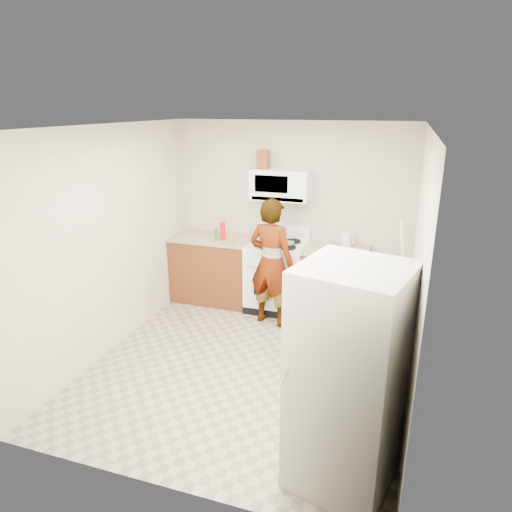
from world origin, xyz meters
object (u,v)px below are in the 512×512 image
at_px(gas_range, 277,275).
at_px(microwave, 281,184).
at_px(kettle, 346,239).
at_px(fridge, 348,380).
at_px(saucepan, 269,235).
at_px(person, 271,263).

xyz_separation_m(gas_range, microwave, (0.00, 0.13, 1.21)).
bearing_deg(kettle, fridge, -81.11).
relative_size(fridge, kettle, 10.19).
height_order(gas_range, saucepan, gas_range).
relative_size(microwave, fridge, 0.45).
relative_size(gas_range, person, 0.69).
relative_size(gas_range, saucepan, 5.79).
distance_m(person, fridge, 2.63).
xyz_separation_m(person, fridge, (1.24, -2.32, 0.03)).
distance_m(kettle, saucepan, 1.03).
relative_size(person, kettle, 9.79).
height_order(gas_range, kettle, gas_range).
relative_size(gas_range, fridge, 0.66).
height_order(microwave, kettle, microwave).
xyz_separation_m(microwave, saucepan, (-0.15, -0.04, -0.69)).
xyz_separation_m(microwave, person, (0.05, -0.58, -0.88)).
xyz_separation_m(gas_range, fridge, (1.29, -2.77, 0.36)).
xyz_separation_m(kettle, saucepan, (-1.03, -0.11, -0.01)).
relative_size(microwave, saucepan, 3.89).
height_order(person, kettle, person).
relative_size(microwave, kettle, 4.55).
bearing_deg(person, gas_range, -71.99).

